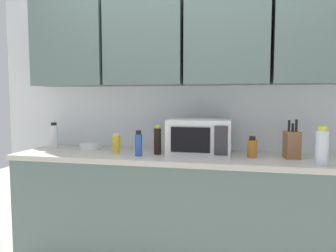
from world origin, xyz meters
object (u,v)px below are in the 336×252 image
(knife_block, at_px, (292,144))
(bottle_white_jar, at_px, (54,136))
(bottle_yellow_mustard, at_px, (116,144))
(bottle_soy_dark, at_px, (158,141))
(bottle_blue_cleaner, at_px, (139,144))
(bottle_amber_vinegar, at_px, (252,148))
(microwave, at_px, (200,137))
(bowl_ceramic_small, at_px, (90,146))
(bottle_clear_tall, at_px, (322,147))

(knife_block, distance_m, bottle_white_jar, 2.02)
(bottle_yellow_mustard, xyz_separation_m, bottle_white_jar, (-0.67, 0.20, 0.03))
(knife_block, relative_size, bottle_soy_dark, 1.25)
(bottle_blue_cleaner, height_order, bottle_amber_vinegar, bottle_blue_cleaner)
(knife_block, bearing_deg, bottle_soy_dark, -177.78)
(bottle_soy_dark, xyz_separation_m, bottle_blue_cleaner, (-0.12, -0.11, -0.02))
(bottle_soy_dark, bearing_deg, bottle_amber_vinegar, 0.76)
(microwave, height_order, bottle_white_jar, microwave)
(microwave, xyz_separation_m, bottle_amber_vinegar, (0.40, -0.03, -0.07))
(bottle_yellow_mustard, height_order, bottle_amber_vinegar, bottle_yellow_mustard)
(bottle_white_jar, relative_size, bottle_amber_vinegar, 1.41)
(bottle_white_jar, bearing_deg, knife_block, -3.35)
(microwave, distance_m, bottle_amber_vinegar, 0.40)
(knife_block, xyz_separation_m, bowl_ceramic_small, (-1.65, 0.08, -0.08))
(bottle_soy_dark, distance_m, bottle_amber_vinegar, 0.73)
(bowl_ceramic_small, bearing_deg, bottle_clear_tall, -9.49)
(bowl_ceramic_small, bearing_deg, bottle_soy_dark, -10.24)
(bottle_white_jar, distance_m, bottle_clear_tall, 2.19)
(knife_block, height_order, bowl_ceramic_small, knife_block)
(bottle_blue_cleaner, bearing_deg, microwave, 18.95)
(bottle_clear_tall, height_order, bottle_amber_vinegar, bottle_clear_tall)
(knife_block, distance_m, bottle_amber_vinegar, 0.29)
(bottle_amber_vinegar, bearing_deg, microwave, 175.14)
(bottle_yellow_mustard, xyz_separation_m, bottle_soy_dark, (0.33, 0.04, 0.03))
(bottle_soy_dark, xyz_separation_m, bowl_ceramic_small, (-0.64, 0.11, -0.08))
(bottle_soy_dark, relative_size, bowl_ceramic_small, 1.31)
(microwave, distance_m, bowl_ceramic_small, 0.98)
(knife_block, height_order, bottle_clear_tall, knife_block)
(bottle_clear_tall, bearing_deg, bottle_white_jar, 171.02)
(microwave, xyz_separation_m, bottle_clear_tall, (0.83, -0.23, -0.02))
(bottle_white_jar, distance_m, bowl_ceramic_small, 0.38)
(bottle_blue_cleaner, bearing_deg, bottle_soy_dark, 42.72)
(bottle_blue_cleaner, xyz_separation_m, bowl_ceramic_small, (-0.51, 0.23, -0.07))
(bottle_soy_dark, relative_size, bottle_clear_tall, 0.90)
(bottle_yellow_mustard, xyz_separation_m, bottle_clear_tall, (1.49, -0.15, 0.05))
(bottle_yellow_mustard, bearing_deg, bottle_white_jar, 163.87)
(bottle_white_jar, relative_size, bottle_blue_cleaner, 1.14)
(bottle_soy_dark, bearing_deg, bottle_clear_tall, -9.08)
(microwave, height_order, bottle_blue_cleaner, microwave)
(bottle_amber_vinegar, bearing_deg, bottle_white_jar, 175.14)
(knife_block, height_order, bottle_amber_vinegar, knife_block)
(knife_block, xyz_separation_m, bottle_blue_cleaner, (-1.13, -0.15, -0.01))
(microwave, bearing_deg, bottle_amber_vinegar, -4.86)
(bottle_blue_cleaner, bearing_deg, bottle_clear_tall, -3.30)
(bottle_amber_vinegar, bearing_deg, bottle_blue_cleaner, -171.85)
(microwave, height_order, bowl_ceramic_small, microwave)
(knife_block, distance_m, bowl_ceramic_small, 1.65)
(bottle_clear_tall, xyz_separation_m, bottle_amber_vinegar, (-0.44, 0.20, -0.05))
(bottle_yellow_mustard, height_order, bottle_white_jar, bottle_white_jar)
(bottle_yellow_mustard, relative_size, bottle_white_jar, 0.72)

